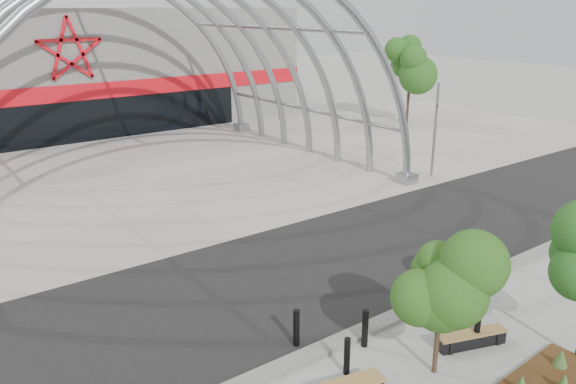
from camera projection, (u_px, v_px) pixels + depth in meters
ground at (375, 320)px, 15.21m from camera, size 140.00×140.00×0.00m
road at (297, 273)px, 17.88m from camera, size 140.00×7.00×0.02m
forecourt at (147, 182)px, 27.06m from camera, size 60.00×17.00×0.04m
kerb at (382, 322)px, 15.00m from camera, size 60.00×0.50×0.12m
arena_building at (41, 68)px, 39.55m from camera, size 34.00×15.24×8.00m
vault_canopy at (147, 182)px, 27.06m from camera, size 20.80×15.80×20.36m
signal_pole at (435, 129)px, 27.21m from camera, size 0.35×0.64×4.66m
street_tree_0 at (444, 271)px, 12.26m from camera, size 1.58×1.58×3.60m
bench_1 at (471, 339)px, 14.01m from camera, size 1.88×0.99×0.39m
bollard_0 at (296, 328)px, 13.91m from camera, size 0.16×0.16×1.00m
bollard_1 at (347, 356)px, 12.86m from camera, size 0.15×0.15×0.94m
bollard_2 at (365, 328)px, 13.90m from camera, size 0.16×0.16×1.00m
bollard_3 at (477, 328)px, 13.95m from camera, size 0.15×0.15×0.95m
bollard_4 at (443, 274)px, 16.69m from camera, size 0.17×0.17×1.04m
bg_tree_1 at (411, 64)px, 39.45m from camera, size 2.70×2.70×5.91m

